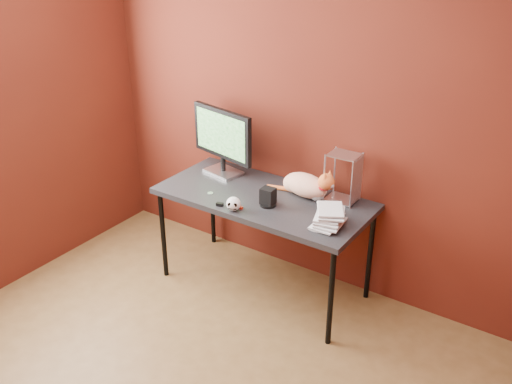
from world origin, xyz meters
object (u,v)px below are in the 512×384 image
Objects in this scene: speaker at (268,198)px; skull_mug at (233,204)px; desk at (264,202)px; monitor at (222,138)px; cat at (306,185)px; book_stack at (323,128)px.

skull_mug is at bearing -130.72° from speaker.
monitor is (-0.47, 0.16, 0.33)m from desk.
speaker is at bearing 25.99° from skull_mug.
cat is 4.04× the size of speaker.
desk is 0.86m from book_stack.
speaker is at bearing -13.55° from monitor.
desk is 2.61× the size of monitor.
cat is 0.30m from speaker.
speaker is (0.10, -0.10, 0.11)m from desk.
skull_mug is at bearing -35.68° from monitor.
monitor reaches higher than desk.
monitor is at bearing 108.13° from skull_mug.
speaker is 0.70m from book_stack.
skull_mug reaches higher than desk.
book_stack reaches higher than cat.
desk is 2.92× the size of cat.
cat reaches higher than skull_mug.
cat is at bearing 11.53° from monitor.
monitor is at bearing 153.54° from speaker.
monitor reaches higher than skull_mug.
cat reaches higher than speaker.
speaker reaches higher than skull_mug.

